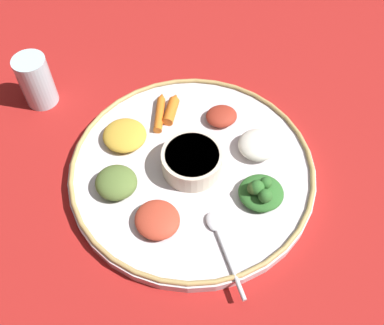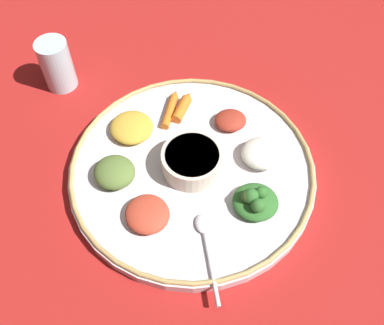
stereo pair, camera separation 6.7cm
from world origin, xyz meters
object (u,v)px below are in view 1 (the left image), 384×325
object	(u,v)px
center_bowl	(192,160)
spoon	(221,239)
carrot_near_spoon	(172,108)
greens_pile	(261,192)
drinking_glass	(37,84)
carrot_outer	(160,112)

from	to	relation	value
center_bowl	spoon	distance (m)	0.14
spoon	carrot_near_spoon	xyz separation A→B (m)	(-0.26, -0.09, 0.01)
greens_pile	drinking_glass	bearing A→B (deg)	-118.18
center_bowl	carrot_near_spoon	distance (m)	0.13
greens_pile	carrot_near_spoon	bearing A→B (deg)	-139.37
center_bowl	spoon	xyz separation A→B (m)	(0.13, 0.05, -0.02)
carrot_outer	greens_pile	bearing A→B (deg)	45.66
greens_pile	carrot_near_spoon	world-z (taller)	greens_pile
center_bowl	drinking_glass	size ratio (longest dim) A/B	1.00
center_bowl	drinking_glass	world-z (taller)	drinking_glass
center_bowl	greens_pile	xyz separation A→B (m)	(0.05, 0.11, -0.00)
carrot_outer	drinking_glass	world-z (taller)	drinking_glass
greens_pile	drinking_glass	distance (m)	0.46
greens_pile	carrot_near_spoon	xyz separation A→B (m)	(-0.18, -0.15, -0.01)
greens_pile	carrot_near_spoon	size ratio (longest dim) A/B	1.10
carrot_near_spoon	carrot_outer	world-z (taller)	carrot_near_spoon
center_bowl	carrot_outer	bearing A→B (deg)	-151.60
center_bowl	carrot_outer	size ratio (longest dim) A/B	1.12
center_bowl	carrot_near_spoon	size ratio (longest dim) A/B	1.41
spoon	drinking_glass	size ratio (longest dim) A/B	1.40
center_bowl	greens_pile	world-z (taller)	greens_pile
center_bowl	spoon	bearing A→B (deg)	19.76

